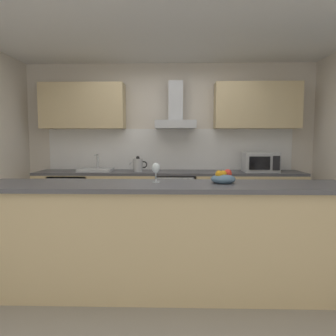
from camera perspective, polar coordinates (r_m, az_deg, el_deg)
ground at (r=3.76m, az=-0.32°, el=-16.86°), size 5.63×4.51×0.02m
ceiling at (r=3.69m, az=-0.34°, el=24.32°), size 5.63×4.51×0.02m
wall_back at (r=5.30m, az=0.29°, el=4.12°), size 5.63×0.12×2.60m
backsplash_tile at (r=5.23m, az=0.28°, el=3.34°), size 3.93×0.02×0.66m
counter_back at (r=5.01m, az=0.20°, el=-5.73°), size 4.07×0.60×0.90m
counter_island at (r=2.96m, az=-0.08°, el=-12.41°), size 3.33×0.64×1.01m
upper_cabinets at (r=5.09m, az=0.24°, el=10.94°), size 4.02×0.32×0.70m
oven at (r=4.98m, az=1.33°, el=-5.68°), size 0.60×0.62×0.80m
refrigerator at (r=5.24m, az=-16.54°, el=-5.74°), size 0.58×0.60×0.85m
microwave at (r=5.04m, az=16.08°, el=1.01°), size 0.50×0.38×0.30m
sink at (r=5.08m, az=-12.68°, el=-0.26°), size 0.50×0.40×0.26m
kettle at (r=4.91m, az=-5.36°, el=0.56°), size 0.29×0.15×0.24m
range_hood at (r=5.04m, az=1.37°, el=9.60°), size 0.62×0.45×0.72m
wine_glass at (r=2.93m, az=-2.16°, el=-0.15°), size 0.08×0.08×0.18m
fruit_bowl at (r=2.93m, az=9.77°, el=-1.78°), size 0.22×0.22×0.13m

